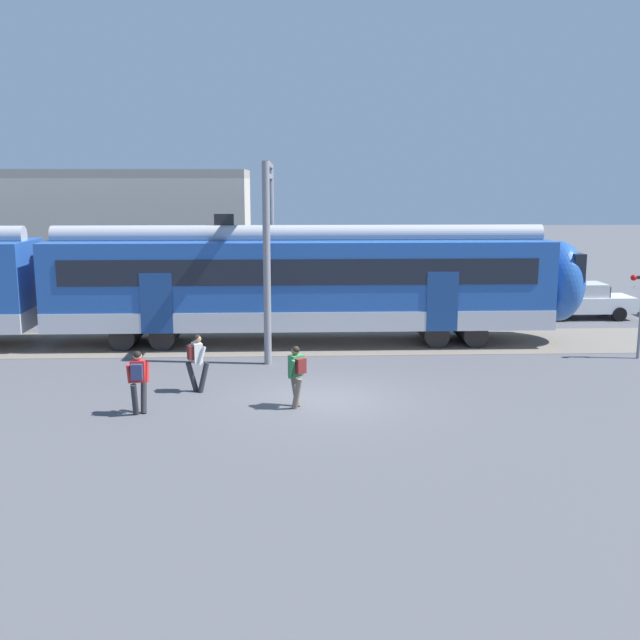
{
  "coord_description": "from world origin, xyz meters",
  "views": [
    {
      "loc": [
        -0.86,
        -19.72,
        5.91
      ],
      "look_at": [
        0.09,
        3.29,
        1.6
      ],
      "focal_mm": 42.0,
      "sensor_mm": 36.0,
      "label": 1
    }
  ],
  "objects_px": {
    "pedestrian_white": "(197,358)",
    "pedestrian_green": "(297,371)",
    "pedestrian_red": "(138,377)",
    "parked_car_white": "(584,300)"
  },
  "relations": [
    {
      "from": "pedestrian_white",
      "to": "pedestrian_green",
      "type": "height_order",
      "value": "same"
    },
    {
      "from": "pedestrian_white",
      "to": "pedestrian_green",
      "type": "distance_m",
      "value": 3.23
    },
    {
      "from": "pedestrian_red",
      "to": "pedestrian_white",
      "type": "relative_size",
      "value": 1.0
    },
    {
      "from": "pedestrian_white",
      "to": "parked_car_white",
      "type": "distance_m",
      "value": 18.89
    },
    {
      "from": "pedestrian_white",
      "to": "parked_car_white",
      "type": "relative_size",
      "value": 0.42
    },
    {
      "from": "parked_car_white",
      "to": "pedestrian_green",
      "type": "bearing_deg",
      "value": -135.11
    },
    {
      "from": "pedestrian_red",
      "to": "pedestrian_white",
      "type": "xyz_separation_m",
      "value": [
        1.23,
        2.02,
        0.0
      ]
    },
    {
      "from": "pedestrian_green",
      "to": "parked_car_white",
      "type": "distance_m",
      "value": 17.78
    },
    {
      "from": "parked_car_white",
      "to": "pedestrian_white",
      "type": "bearing_deg",
      "value": -144.61
    },
    {
      "from": "pedestrian_green",
      "to": "parked_car_white",
      "type": "height_order",
      "value": "pedestrian_green"
    }
  ]
}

